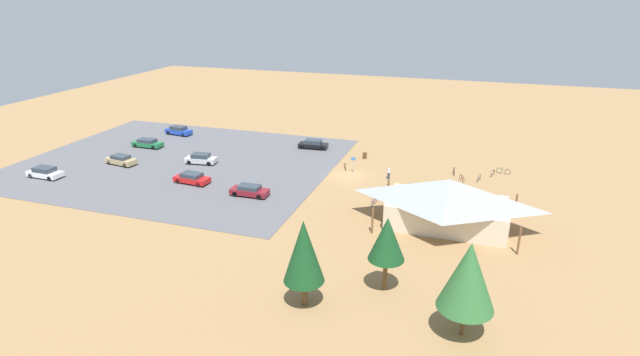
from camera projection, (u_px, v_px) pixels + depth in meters
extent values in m
plane|color=#937047|center=(348.00, 176.00, 65.17)|extent=(160.00, 160.00, 0.00)
cube|color=#56565B|center=(180.00, 161.00, 70.45)|extent=(42.89, 35.52, 0.05)
cube|color=beige|center=(446.00, 213.00, 50.93)|extent=(11.86, 6.45, 2.73)
pyramid|color=#93999E|center=(449.00, 190.00, 50.03)|extent=(13.95, 8.53, 2.36)
cylinder|color=brown|center=(516.00, 206.00, 52.59)|extent=(0.20, 0.20, 2.73)
cylinder|color=brown|center=(388.00, 191.00, 56.57)|extent=(0.20, 0.20, 2.73)
cylinder|color=brown|center=(519.00, 241.00, 45.29)|extent=(0.20, 0.20, 2.73)
cylinder|color=brown|center=(372.00, 221.00, 49.27)|extent=(0.20, 0.20, 2.73)
cylinder|color=brown|center=(365.00, 156.00, 71.60)|extent=(0.60, 0.60, 0.90)
cylinder|color=#99999E|center=(353.00, 165.00, 65.93)|extent=(0.08, 0.08, 2.20)
cube|color=#1959B2|center=(353.00, 159.00, 65.65)|extent=(0.56, 0.04, 0.40)
cylinder|color=brown|center=(385.00, 274.00, 39.96)|extent=(0.36, 0.36, 2.80)
cone|color=#14421E|center=(387.00, 239.00, 38.82)|extent=(2.92, 2.92, 3.62)
cylinder|color=brown|center=(463.00, 321.00, 34.79)|extent=(0.31, 0.31, 2.26)
cone|color=#2D6633|center=(468.00, 276.00, 33.50)|extent=(3.95, 3.95, 4.99)
cylinder|color=brown|center=(304.00, 292.00, 38.15)|extent=(0.44, 0.44, 2.14)
cone|color=#14421E|center=(304.00, 251.00, 36.88)|extent=(3.14, 3.14, 5.02)
torus|color=black|center=(499.00, 170.00, 65.92)|extent=(0.74, 0.17, 0.74)
torus|color=black|center=(508.00, 172.00, 65.46)|extent=(0.74, 0.17, 0.74)
cylinder|color=#1E7F38|center=(503.00, 170.00, 65.65)|extent=(0.96, 0.20, 0.04)
cylinder|color=#1E7F38|center=(502.00, 169.00, 65.70)|extent=(0.04, 0.04, 0.43)
cube|color=black|center=(502.00, 168.00, 65.62)|extent=(0.21, 0.11, 0.05)
cylinder|color=#1E7F38|center=(507.00, 170.00, 65.42)|extent=(0.04, 0.04, 0.46)
cylinder|color=black|center=(507.00, 168.00, 65.34)|extent=(0.11, 0.48, 0.03)
torus|color=black|center=(415.00, 189.00, 60.05)|extent=(0.59, 0.34, 0.64)
torus|color=black|center=(408.00, 186.00, 60.72)|extent=(0.59, 0.34, 0.64)
cylinder|color=#197A7F|center=(412.00, 187.00, 60.35)|extent=(0.83, 0.46, 0.04)
cylinder|color=#197A7F|center=(413.00, 186.00, 60.20)|extent=(0.04, 0.04, 0.35)
cube|color=black|center=(413.00, 185.00, 60.14)|extent=(0.21, 0.16, 0.05)
cylinder|color=#197A7F|center=(409.00, 185.00, 60.58)|extent=(0.04, 0.04, 0.43)
cylinder|color=black|center=(409.00, 183.00, 60.50)|extent=(0.25, 0.44, 0.03)
torus|color=black|center=(447.00, 192.00, 59.04)|extent=(0.19, 0.70, 0.71)
torus|color=black|center=(450.00, 189.00, 59.85)|extent=(0.19, 0.70, 0.71)
cylinder|color=yellow|center=(449.00, 189.00, 59.40)|extent=(0.23, 0.90, 0.04)
cylinder|color=yellow|center=(448.00, 189.00, 59.23)|extent=(0.04, 0.04, 0.38)
cube|color=black|center=(448.00, 188.00, 59.16)|extent=(0.12, 0.21, 0.05)
cylinder|color=yellow|center=(450.00, 187.00, 59.68)|extent=(0.04, 0.04, 0.50)
cylinder|color=black|center=(450.00, 185.00, 59.59)|extent=(0.48, 0.13, 0.03)
torus|color=black|center=(345.00, 165.00, 67.84)|extent=(0.32, 0.68, 0.73)
torus|color=black|center=(346.00, 168.00, 66.85)|extent=(0.32, 0.68, 0.73)
cylinder|color=orange|center=(345.00, 166.00, 67.30)|extent=(0.41, 0.92, 0.04)
cylinder|color=orange|center=(345.00, 165.00, 67.46)|extent=(0.04, 0.04, 0.39)
cube|color=black|center=(345.00, 164.00, 67.39)|extent=(0.15, 0.22, 0.05)
cylinder|color=orange|center=(345.00, 166.00, 66.87)|extent=(0.04, 0.04, 0.43)
cylinder|color=black|center=(346.00, 165.00, 66.79)|extent=(0.45, 0.22, 0.03)
torus|color=black|center=(391.00, 191.00, 59.27)|extent=(0.41, 0.57, 0.66)
torus|color=black|center=(388.00, 188.00, 60.23)|extent=(0.41, 0.57, 0.66)
cylinder|color=black|center=(390.00, 189.00, 59.71)|extent=(0.59, 0.83, 0.04)
cylinder|color=black|center=(390.00, 189.00, 59.51)|extent=(0.04, 0.04, 0.36)
cube|color=black|center=(390.00, 187.00, 59.45)|extent=(0.18, 0.21, 0.05)
cylinder|color=black|center=(388.00, 186.00, 60.05)|extent=(0.04, 0.04, 0.46)
cylinder|color=black|center=(388.00, 185.00, 59.97)|extent=(0.41, 0.30, 0.03)
torus|color=black|center=(460.00, 177.00, 63.68)|extent=(0.31, 0.60, 0.64)
torus|color=black|center=(463.00, 180.00, 62.79)|extent=(0.31, 0.60, 0.64)
cylinder|color=red|center=(462.00, 178.00, 63.20)|extent=(0.41, 0.82, 0.04)
cylinder|color=red|center=(462.00, 177.00, 63.32)|extent=(0.04, 0.04, 0.41)
cube|color=black|center=(462.00, 175.00, 63.25)|extent=(0.16, 0.22, 0.05)
cylinder|color=red|center=(463.00, 178.00, 62.80)|extent=(0.04, 0.04, 0.46)
cylinder|color=black|center=(463.00, 176.00, 62.72)|extent=(0.45, 0.23, 0.03)
torus|color=black|center=(454.00, 173.00, 65.06)|extent=(0.12, 0.68, 0.68)
torus|color=black|center=(454.00, 170.00, 66.06)|extent=(0.12, 0.68, 0.68)
cylinder|color=#2347B7|center=(454.00, 171.00, 65.52)|extent=(0.16, 1.01, 0.04)
cylinder|color=#2347B7|center=(454.00, 171.00, 65.30)|extent=(0.04, 0.04, 0.45)
cube|color=black|center=(454.00, 169.00, 65.22)|extent=(0.10, 0.21, 0.05)
cylinder|color=#2347B7|center=(454.00, 169.00, 65.89)|extent=(0.04, 0.04, 0.42)
cylinder|color=black|center=(454.00, 168.00, 65.81)|extent=(0.48, 0.09, 0.03)
torus|color=black|center=(478.00, 180.00, 62.86)|extent=(0.19, 0.64, 0.65)
torus|color=black|center=(480.00, 177.00, 63.73)|extent=(0.19, 0.64, 0.65)
cylinder|color=silver|center=(479.00, 178.00, 63.26)|extent=(0.27, 0.98, 0.04)
cylinder|color=silver|center=(479.00, 177.00, 63.08)|extent=(0.04, 0.04, 0.35)
cube|color=black|center=(479.00, 176.00, 63.01)|extent=(0.12, 0.21, 0.05)
cylinder|color=silver|center=(480.00, 176.00, 63.56)|extent=(0.04, 0.04, 0.46)
cylinder|color=black|center=(480.00, 174.00, 63.48)|extent=(0.47, 0.14, 0.03)
torus|color=black|center=(494.00, 172.00, 65.35)|extent=(0.22, 0.63, 0.64)
torus|color=black|center=(491.00, 175.00, 64.52)|extent=(0.22, 0.63, 0.64)
cylinder|color=#B7B7BC|center=(493.00, 173.00, 64.90)|extent=(0.32, 0.96, 0.04)
cylinder|color=#B7B7BC|center=(493.00, 172.00, 65.01)|extent=(0.04, 0.04, 0.41)
cube|color=black|center=(494.00, 170.00, 64.94)|extent=(0.13, 0.21, 0.05)
cylinder|color=#B7B7BC|center=(492.00, 173.00, 64.52)|extent=(0.04, 0.04, 0.46)
cylinder|color=black|center=(492.00, 171.00, 64.44)|extent=(0.47, 0.17, 0.03)
torus|color=black|center=(376.00, 200.00, 56.61)|extent=(0.16, 0.66, 0.67)
torus|color=black|center=(372.00, 204.00, 55.79)|extent=(0.16, 0.66, 0.67)
cylinder|color=#722D9E|center=(374.00, 201.00, 56.16)|extent=(0.20, 0.91, 0.04)
cylinder|color=#722D9E|center=(375.00, 200.00, 56.28)|extent=(0.04, 0.04, 0.36)
cube|color=black|center=(375.00, 199.00, 56.22)|extent=(0.11, 0.21, 0.05)
cylinder|color=#722D9E|center=(373.00, 201.00, 55.79)|extent=(0.04, 0.04, 0.44)
cylinder|color=black|center=(373.00, 200.00, 55.72)|extent=(0.48, 0.12, 0.03)
torus|color=black|center=(393.00, 196.00, 57.72)|extent=(0.04, 0.65, 0.65)
torus|color=black|center=(395.00, 193.00, 58.69)|extent=(0.04, 0.65, 0.65)
cylinder|color=#1E7F38|center=(394.00, 194.00, 58.17)|extent=(0.04, 1.01, 0.04)
cylinder|color=#1E7F38|center=(394.00, 194.00, 57.96)|extent=(0.04, 0.04, 0.41)
cube|color=black|center=(394.00, 192.00, 57.89)|extent=(0.08, 0.20, 0.05)
cylinder|color=#1E7F38|center=(395.00, 192.00, 58.52)|extent=(0.04, 0.04, 0.42)
cylinder|color=black|center=(395.00, 190.00, 58.44)|extent=(0.48, 0.03, 0.03)
torus|color=black|center=(377.00, 194.00, 58.42)|extent=(0.33, 0.60, 0.65)
torus|color=black|center=(379.00, 197.00, 57.45)|extent=(0.33, 0.60, 0.65)
cylinder|color=#197A7F|center=(378.00, 195.00, 57.90)|extent=(0.47, 0.88, 0.04)
cylinder|color=#197A7F|center=(377.00, 194.00, 58.05)|extent=(0.04, 0.04, 0.34)
cube|color=black|center=(377.00, 192.00, 57.99)|extent=(0.16, 0.21, 0.05)
cylinder|color=#197A7F|center=(379.00, 196.00, 57.48)|extent=(0.04, 0.04, 0.39)
cylinder|color=black|center=(379.00, 194.00, 57.41)|extent=(0.44, 0.25, 0.03)
cube|color=black|center=(313.00, 145.00, 76.00)|extent=(4.54, 2.15, 0.56)
cube|color=#2D3842|center=(313.00, 142.00, 75.80)|extent=(2.59, 1.78, 0.58)
cylinder|color=black|center=(302.00, 147.00, 75.67)|extent=(0.66, 0.27, 0.64)
cylinder|color=black|center=(305.00, 144.00, 77.11)|extent=(0.66, 0.27, 0.64)
cylinder|color=black|center=(322.00, 149.00, 75.01)|extent=(0.66, 0.27, 0.64)
cylinder|color=black|center=(324.00, 146.00, 76.45)|extent=(0.66, 0.27, 0.64)
cube|color=maroon|center=(250.00, 191.00, 58.47)|extent=(4.54, 1.83, 0.63)
cube|color=#2D3842|center=(249.00, 187.00, 58.27)|extent=(2.55, 1.58, 0.46)
cylinder|color=black|center=(235.00, 194.00, 58.28)|extent=(0.64, 0.23, 0.64)
cylinder|color=black|center=(241.00, 189.00, 59.63)|extent=(0.64, 0.23, 0.64)
cylinder|color=black|center=(259.00, 197.00, 57.45)|extent=(0.64, 0.23, 0.64)
cylinder|color=black|center=(264.00, 192.00, 58.81)|extent=(0.64, 0.23, 0.64)
cube|color=white|center=(45.00, 174.00, 64.20)|extent=(4.66, 1.98, 0.60)
cube|color=#2D3842|center=(44.00, 169.00, 63.98)|extent=(2.63, 1.71, 0.59)
cylinder|color=black|center=(31.00, 176.00, 64.03)|extent=(0.64, 0.23, 0.64)
cylinder|color=black|center=(41.00, 172.00, 65.49)|extent=(0.64, 0.23, 0.64)
cylinder|color=black|center=(50.00, 179.00, 63.05)|extent=(0.64, 0.23, 0.64)
cylinder|color=black|center=(60.00, 174.00, 64.51)|extent=(0.64, 0.23, 0.64)
cube|color=#1E42B2|center=(179.00, 131.00, 83.16)|extent=(4.71, 2.28, 0.70)
cube|color=#2D3842|center=(178.00, 128.00, 82.94)|extent=(2.71, 1.82, 0.56)
cylinder|color=black|center=(169.00, 133.00, 83.24)|extent=(0.66, 0.30, 0.64)
cylinder|color=black|center=(175.00, 131.00, 84.50)|extent=(0.66, 0.30, 0.64)
cylinder|color=black|center=(183.00, 135.00, 82.00)|extent=(0.66, 0.30, 0.64)
cylinder|color=black|center=(189.00, 133.00, 83.26)|extent=(0.66, 0.30, 0.64)
cube|color=#BCBCC1|center=(201.00, 160.00, 69.33)|extent=(4.46, 2.28, 0.66)
cube|color=#2D3842|center=(201.00, 156.00, 69.12)|extent=(2.57, 1.83, 0.56)
cylinder|color=black|center=(189.00, 162.00, 68.97)|extent=(0.66, 0.30, 0.64)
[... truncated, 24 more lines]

